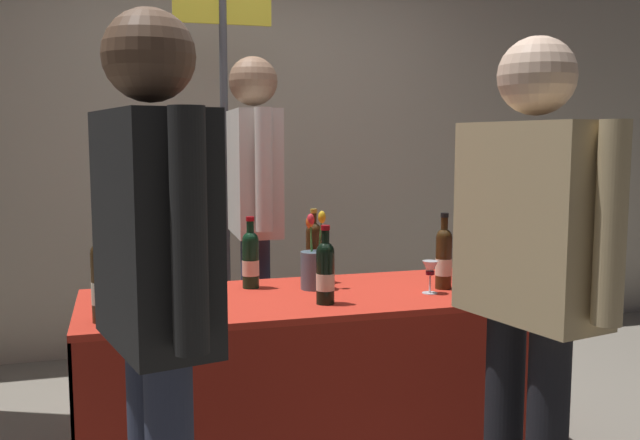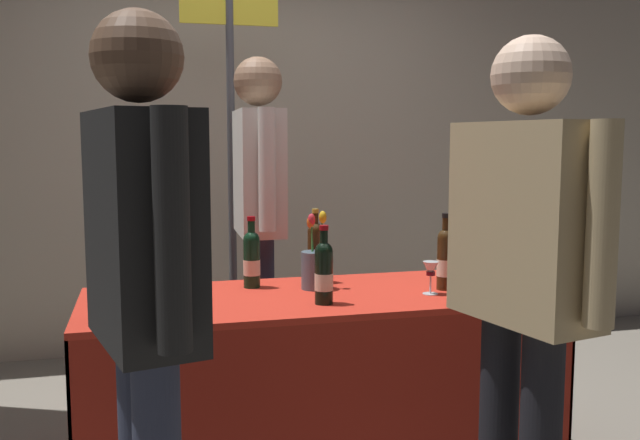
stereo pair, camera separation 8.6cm
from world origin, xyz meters
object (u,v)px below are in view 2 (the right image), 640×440
Objects in this scene: wine_glass_near_vendor at (431,271)px; booth_signpost at (231,145)px; tasting_table at (320,346)px; vendor_presenter at (259,196)px; featured_wine_bottle at (123,270)px; flower_vase at (314,266)px; taster_foreground_right at (524,263)px; display_bottle_0 at (100,279)px.

booth_signpost reaches higher than wine_glass_near_vendor.
tasting_table is at bearing 164.50° from wine_glass_near_vendor.
wine_glass_near_vendor is 0.08× the size of vendor_presenter.
featured_wine_bottle is 0.16× the size of vendor_presenter.
booth_signpost reaches higher than flower_vase.
vendor_presenter is at bearing 100.16° from flower_vase.
vendor_presenter is 1.72m from taster_foreground_right.
tasting_table is at bearing -90.72° from flower_vase.
tasting_table is 6.55× the size of featured_wine_bottle.
wine_glass_near_vendor is 0.41× the size of flower_vase.
taster_foreground_right is (1.22, -0.67, 0.12)m from display_bottle_0.
flower_vase is (0.83, 0.31, -0.05)m from display_bottle_0.
booth_signpost is at bearing 3.66° from taster_foreground_right.
wine_glass_near_vendor is at bearing -8.56° from featured_wine_bottle.
flower_vase is at bearing -79.48° from booth_signpost.
featured_wine_bottle is at bearing 175.44° from tasting_table.
tasting_table is 1.15× the size of taster_foreground_right.
display_bottle_0 reaches higher than wine_glass_near_vendor.
booth_signpost reaches higher than vendor_presenter.
booth_signpost reaches higher than taster_foreground_right.
taster_foreground_right reaches higher than display_bottle_0.
wine_glass_near_vendor is (0.43, -0.12, 0.31)m from tasting_table.
wine_glass_near_vendor is at bearing 33.18° from vendor_presenter.
booth_signpost is (-0.20, 1.09, 0.50)m from flower_vase.
taster_foreground_right reaches higher than wine_glass_near_vendor.
taster_foreground_right is (1.16, -0.94, 0.14)m from featured_wine_bottle.
featured_wine_bottle is at bearing 75.96° from display_bottle_0.
featured_wine_bottle is 1.21m from wine_glass_near_vendor.
tasting_table is 0.93m from display_bottle_0.
booth_signpost is (0.63, 1.40, 0.45)m from display_bottle_0.
tasting_table is at bearing 14.13° from display_bottle_0.
flower_vase is (0.77, 0.04, -0.03)m from featured_wine_bottle.
tasting_table is 1.07× the size of vendor_presenter.
flower_vase is 0.15× the size of booth_signpost.
featured_wine_bottle is at bearing 171.44° from wine_glass_near_vendor.
display_bottle_0 is 1.23m from vendor_presenter.
display_bottle_0 is at bearing -159.82° from flower_vase.
flower_vase is at bearing 153.21° from wine_glass_near_vendor.
vendor_presenter is at bearing 4.88° from taster_foreground_right.
booth_signpost reaches higher than tasting_table.
display_bottle_0 is at bearing -114.35° from booth_signpost.
flower_vase is 0.20× the size of taster_foreground_right.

